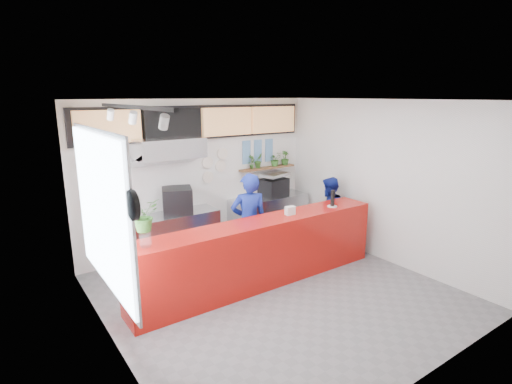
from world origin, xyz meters
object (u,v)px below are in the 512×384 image
staff_right (329,213)px  service_counter (261,252)px  staff_center (249,223)px  pepper_mill (333,198)px  espresso_machine (274,187)px  panini_oven (177,200)px

staff_right → service_counter: bearing=-23.5°
staff_center → staff_right: staff_center is taller
staff_right → pepper_mill: staff_right is taller
espresso_machine → pepper_mill: bearing=-103.5°
service_counter → panini_oven: 2.00m
panini_oven → staff_right: staff_right is taller
espresso_machine → staff_right: size_ratio=0.40×
service_counter → espresso_machine: 2.49m
pepper_mill → panini_oven: bearing=139.5°
panini_oven → staff_right: bearing=-4.3°
staff_right → pepper_mill: bearing=10.6°
panini_oven → staff_center: bearing=-36.2°
panini_oven → pepper_mill: bearing=-19.8°
service_counter → pepper_mill: size_ratio=15.56×
espresso_machine → staff_center: size_ratio=0.34×
service_counter → panini_oven: bearing=110.0°
service_counter → staff_center: size_ratio=2.54×
staff_right → espresso_machine: bearing=-109.0°
staff_right → staff_center: bearing=-39.3°
service_counter → staff_center: (0.14, 0.58, 0.34)m
service_counter → espresso_machine: size_ratio=7.56×
panini_oven → staff_center: staff_center is taller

